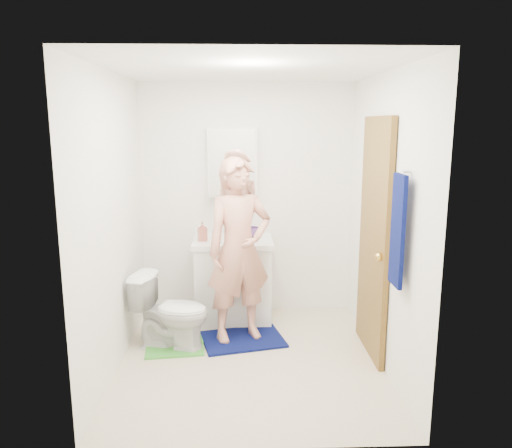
{
  "coord_description": "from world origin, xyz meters",
  "views": [
    {
      "loc": [
        -0.09,
        -3.96,
        2.0
      ],
      "look_at": [
        0.06,
        0.25,
        1.14
      ],
      "focal_mm": 35.0,
      "sensor_mm": 36.0,
      "label": 1
    }
  ],
  "objects_px": {
    "toilet": "(171,311)",
    "man": "(239,250)",
    "medicine_cabinet": "(232,162)",
    "toothbrush_cup": "(253,232)",
    "towel": "(398,231)",
    "soap_dispenser": "(202,231)",
    "vanity_cabinet": "(233,282)"
  },
  "relations": [
    {
      "from": "vanity_cabinet",
      "to": "man",
      "type": "xyz_separation_m",
      "value": [
        0.06,
        -0.49,
        0.46
      ]
    },
    {
      "from": "soap_dispenser",
      "to": "man",
      "type": "height_order",
      "value": "man"
    },
    {
      "from": "medicine_cabinet",
      "to": "toothbrush_cup",
      "type": "distance_m",
      "value": 0.74
    },
    {
      "from": "soap_dispenser",
      "to": "vanity_cabinet",
      "type": "bearing_deg",
      "value": 10.14
    },
    {
      "from": "soap_dispenser",
      "to": "man",
      "type": "distance_m",
      "value": 0.58
    },
    {
      "from": "vanity_cabinet",
      "to": "soap_dispenser",
      "type": "distance_m",
      "value": 0.63
    },
    {
      "from": "soap_dispenser",
      "to": "man",
      "type": "relative_size",
      "value": 0.12
    },
    {
      "from": "man",
      "to": "toilet",
      "type": "bearing_deg",
      "value": 172.66
    },
    {
      "from": "man",
      "to": "soap_dispenser",
      "type": "bearing_deg",
      "value": 108.37
    },
    {
      "from": "soap_dispenser",
      "to": "toothbrush_cup",
      "type": "height_order",
      "value": "soap_dispenser"
    },
    {
      "from": "soap_dispenser",
      "to": "man",
      "type": "bearing_deg",
      "value": -50.65
    },
    {
      "from": "toothbrush_cup",
      "to": "man",
      "type": "bearing_deg",
      "value": -103.57
    },
    {
      "from": "vanity_cabinet",
      "to": "toilet",
      "type": "height_order",
      "value": "vanity_cabinet"
    },
    {
      "from": "vanity_cabinet",
      "to": "toilet",
      "type": "distance_m",
      "value": 0.85
    },
    {
      "from": "medicine_cabinet",
      "to": "toilet",
      "type": "height_order",
      "value": "medicine_cabinet"
    },
    {
      "from": "medicine_cabinet",
      "to": "toilet",
      "type": "xyz_separation_m",
      "value": [
        -0.55,
        -0.87,
        -1.26
      ]
    },
    {
      "from": "medicine_cabinet",
      "to": "man",
      "type": "relative_size",
      "value": 0.42
    },
    {
      "from": "towel",
      "to": "soap_dispenser",
      "type": "bearing_deg",
      "value": 135.96
    },
    {
      "from": "towel",
      "to": "toilet",
      "type": "bearing_deg",
      "value": 154.01
    },
    {
      "from": "towel",
      "to": "toilet",
      "type": "relative_size",
      "value": 1.17
    },
    {
      "from": "toilet",
      "to": "man",
      "type": "bearing_deg",
      "value": -62.26
    },
    {
      "from": "medicine_cabinet",
      "to": "towel",
      "type": "bearing_deg",
      "value": -55.39
    },
    {
      "from": "medicine_cabinet",
      "to": "man",
      "type": "distance_m",
      "value": 1.03
    },
    {
      "from": "toilet",
      "to": "man",
      "type": "height_order",
      "value": "man"
    },
    {
      "from": "soap_dispenser",
      "to": "toothbrush_cup",
      "type": "xyz_separation_m",
      "value": [
        0.5,
        0.15,
        -0.05
      ]
    },
    {
      "from": "medicine_cabinet",
      "to": "towel",
      "type": "xyz_separation_m",
      "value": [
        1.18,
        -1.71,
        -0.35
      ]
    },
    {
      "from": "vanity_cabinet",
      "to": "soap_dispenser",
      "type": "bearing_deg",
      "value": -169.86
    },
    {
      "from": "medicine_cabinet",
      "to": "toilet",
      "type": "bearing_deg",
      "value": -122.27
    },
    {
      "from": "vanity_cabinet",
      "to": "soap_dispenser",
      "type": "height_order",
      "value": "soap_dispenser"
    },
    {
      "from": "towel",
      "to": "medicine_cabinet",
      "type": "bearing_deg",
      "value": 124.61
    },
    {
      "from": "medicine_cabinet",
      "to": "toothbrush_cup",
      "type": "bearing_deg",
      "value": -31.68
    },
    {
      "from": "vanity_cabinet",
      "to": "medicine_cabinet",
      "type": "distance_m",
      "value": 1.22
    }
  ]
}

